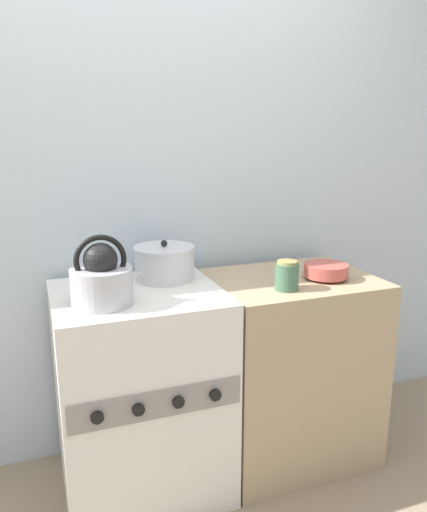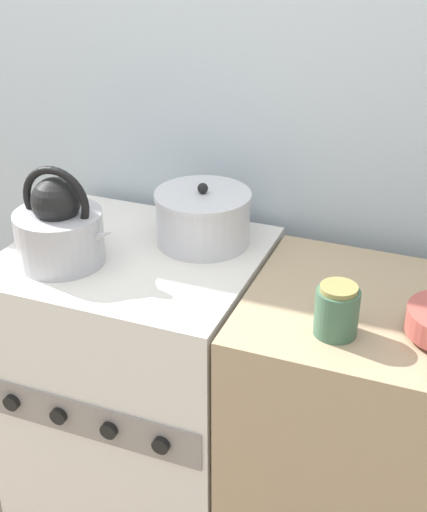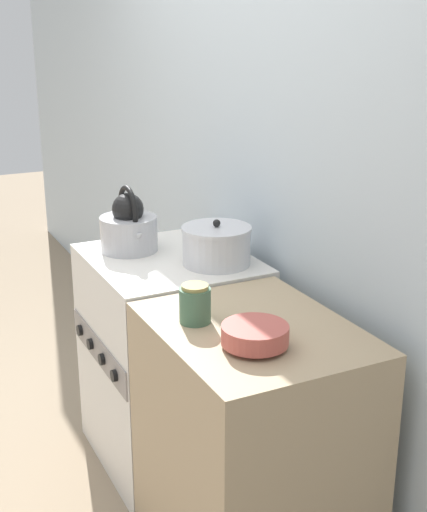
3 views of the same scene
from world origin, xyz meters
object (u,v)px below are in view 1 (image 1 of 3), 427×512
(cooking_pot, at_px, (165,263))
(storage_jar, at_px, (287,276))
(enamel_bowl, at_px, (326,270))
(stove, at_px, (141,391))
(kettle, at_px, (102,279))

(cooking_pot, bearing_deg, storage_jar, -33.75)
(enamel_bowl, bearing_deg, stove, 174.31)
(cooking_pot, bearing_deg, stove, -138.72)
(cooking_pot, height_order, storage_jar, cooking_pot)
(storage_jar, bearing_deg, cooking_pot, 146.25)
(enamel_bowl, bearing_deg, kettle, -178.56)
(kettle, distance_m, enamel_bowl, 0.96)
(kettle, relative_size, storage_jar, 2.29)
(enamel_bowl, distance_m, storage_jar, 0.25)
(cooking_pot, relative_size, enamel_bowl, 1.35)
(stove, bearing_deg, storage_jar, -15.19)
(kettle, bearing_deg, cooking_pot, 38.66)
(cooking_pot, relative_size, storage_jar, 2.15)
(storage_jar, bearing_deg, stove, 164.81)
(stove, xyz_separation_m, kettle, (-0.15, -0.10, 0.53))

